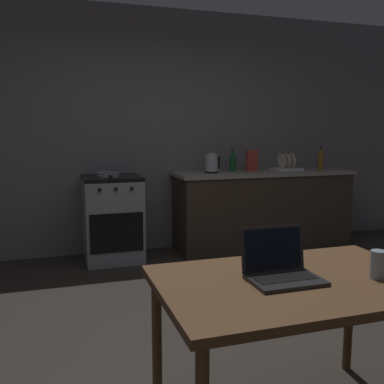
% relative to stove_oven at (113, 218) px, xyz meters
% --- Properties ---
extents(ground_plane, '(12.00, 12.00, 0.00)m').
position_rel_stove_oven_xyz_m(ground_plane, '(0.49, -2.02, -0.46)').
color(ground_plane, '#2D2823').
extents(back_wall, '(6.40, 0.10, 2.76)m').
position_rel_stove_oven_xyz_m(back_wall, '(0.79, 0.35, 0.92)').
color(back_wall, slate).
rests_on(back_wall, ground_plane).
extents(kitchen_counter, '(2.16, 0.64, 0.92)m').
position_rel_stove_oven_xyz_m(kitchen_counter, '(1.79, 0.00, 0.00)').
color(kitchen_counter, '#382D23').
rests_on(kitchen_counter, ground_plane).
extents(stove_oven, '(0.60, 0.62, 0.92)m').
position_rel_stove_oven_xyz_m(stove_oven, '(0.00, 0.00, 0.00)').
color(stove_oven, gray).
rests_on(stove_oven, ground_plane).
extents(dining_table, '(1.27, 0.82, 0.73)m').
position_rel_stove_oven_xyz_m(dining_table, '(0.45, -2.97, 0.20)').
color(dining_table, brown).
rests_on(dining_table, ground_plane).
extents(laptop, '(0.32, 0.25, 0.23)m').
position_rel_stove_oven_xyz_m(laptop, '(0.38, -2.95, 0.32)').
color(laptop, '#232326').
rests_on(laptop, dining_table).
extents(electric_kettle, '(0.17, 0.15, 0.23)m').
position_rel_stove_oven_xyz_m(electric_kettle, '(1.14, 0.00, 0.57)').
color(electric_kettle, black).
rests_on(electric_kettle, kitchen_counter).
extents(bottle, '(0.07, 0.07, 0.28)m').
position_rel_stove_oven_xyz_m(bottle, '(2.54, -0.05, 0.59)').
color(bottle, '#8C601E').
rests_on(bottle, kitchen_counter).
extents(frying_pan, '(0.26, 0.43, 0.05)m').
position_rel_stove_oven_xyz_m(frying_pan, '(-0.04, -0.03, 0.48)').
color(frying_pan, gray).
rests_on(frying_pan, stove_oven).
extents(drinking_glass, '(0.07, 0.07, 0.13)m').
position_rel_stove_oven_xyz_m(drinking_glass, '(0.81, -3.07, 0.34)').
color(drinking_glass, '#99B7C6').
rests_on(drinking_glass, dining_table).
extents(cereal_box, '(0.13, 0.05, 0.25)m').
position_rel_stove_oven_xyz_m(cereal_box, '(1.65, 0.02, 0.59)').
color(cereal_box, '#B2382D').
rests_on(cereal_box, kitchen_counter).
extents(dish_rack, '(0.34, 0.26, 0.21)m').
position_rel_stove_oven_xyz_m(dish_rack, '(2.10, 0.00, 0.51)').
color(dish_rack, silver).
rests_on(dish_rack, kitchen_counter).
extents(bottle_b, '(0.08, 0.08, 0.26)m').
position_rel_stove_oven_xyz_m(bottle_b, '(1.43, 0.08, 0.58)').
color(bottle_b, '#19592D').
rests_on(bottle_b, kitchen_counter).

